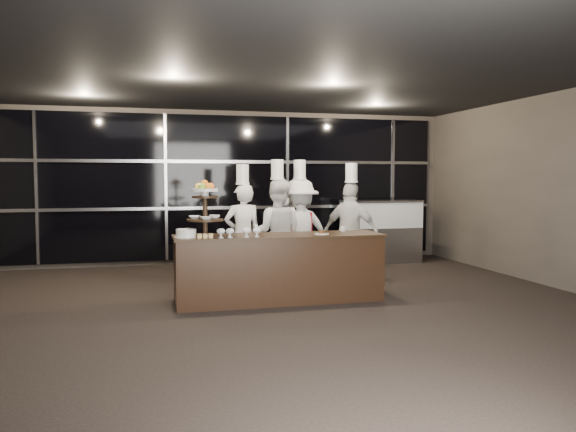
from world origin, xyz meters
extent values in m
plane|color=black|center=(0.00, 0.00, 0.00)|extent=(10.00, 10.00, 0.00)
plane|color=black|center=(0.00, 0.00, 3.00)|extent=(10.00, 10.00, 0.00)
plane|color=#473F38|center=(0.00, 5.00, 1.50)|extent=(9.00, 0.00, 9.00)
cube|color=black|center=(0.00, 4.94, 1.50)|extent=(8.60, 0.04, 2.80)
cube|color=#A5A5AA|center=(0.00, 4.89, 1.10)|extent=(8.60, 0.06, 0.06)
cube|color=#A5A5AA|center=(0.00, 4.89, 2.00)|extent=(8.60, 0.06, 0.06)
cube|color=#A5A5AA|center=(-3.50, 4.91, 1.50)|extent=(0.05, 0.05, 2.80)
cube|color=#A5A5AA|center=(-1.20, 4.91, 1.50)|extent=(0.05, 0.05, 2.80)
cube|color=#A5A5AA|center=(1.20, 4.91, 1.50)|extent=(0.05, 0.05, 2.80)
cube|color=#A5A5AA|center=(3.50, 4.91, 1.50)|extent=(0.05, 0.05, 2.80)
cube|color=black|center=(0.17, 1.32, 0.45)|extent=(2.80, 0.70, 0.90)
cube|color=black|center=(0.17, 1.32, 0.91)|extent=(2.84, 0.74, 0.03)
cylinder|color=black|center=(-0.83, 1.32, 0.94)|extent=(0.24, 0.24, 0.03)
cylinder|color=black|center=(-0.83, 1.32, 1.27)|extent=(0.06, 0.06, 0.70)
cylinder|color=black|center=(-0.83, 1.32, 1.14)|extent=(0.48, 0.48, 0.02)
cylinder|color=black|center=(-0.83, 1.32, 1.44)|extent=(0.34, 0.34, 0.02)
cylinder|color=white|center=(-0.83, 1.32, 1.48)|extent=(0.10, 0.10, 0.06)
cylinder|color=white|center=(-0.83, 1.32, 1.53)|extent=(0.34, 0.34, 0.04)
sphere|color=orange|center=(-0.75, 1.32, 1.58)|extent=(0.09, 0.09, 0.09)
sphere|color=#7DA42A|center=(-0.79, 1.39, 1.58)|extent=(0.09, 0.09, 0.09)
sphere|color=orange|center=(-0.87, 1.39, 1.58)|extent=(0.09, 0.09, 0.09)
sphere|color=yellow|center=(-0.91, 1.32, 1.58)|extent=(0.09, 0.09, 0.09)
sphere|color=#82AC2C|center=(-0.87, 1.25, 1.58)|extent=(0.09, 0.09, 0.09)
sphere|color=orange|center=(-0.79, 1.25, 1.58)|extent=(0.09, 0.09, 0.09)
sphere|color=orange|center=(-0.83, 1.32, 1.62)|extent=(0.09, 0.09, 0.09)
imported|color=white|center=(-0.96, 1.38, 1.17)|extent=(0.16, 0.16, 0.04)
imported|color=white|center=(-0.70, 1.38, 1.18)|extent=(0.15, 0.15, 0.05)
imported|color=white|center=(-0.83, 1.20, 1.17)|extent=(0.16, 0.16, 0.04)
cylinder|color=silver|center=(-0.65, 1.10, 0.93)|extent=(0.07, 0.07, 0.01)
cylinder|color=silver|center=(-0.65, 1.10, 0.96)|extent=(0.02, 0.02, 0.05)
ellipsoid|color=silver|center=(-0.65, 1.10, 1.01)|extent=(0.11, 0.11, 0.08)
ellipsoid|color=#12C416|center=(-0.65, 1.10, 1.01)|extent=(0.08, 0.08, 0.05)
cylinder|color=silver|center=(-0.53, 1.10, 0.93)|extent=(0.07, 0.07, 0.01)
cylinder|color=silver|center=(-0.53, 1.10, 0.96)|extent=(0.02, 0.02, 0.05)
ellipsoid|color=silver|center=(-0.53, 1.10, 1.01)|extent=(0.11, 0.11, 0.08)
ellipsoid|color=#BA133C|center=(-0.53, 1.10, 1.01)|extent=(0.08, 0.08, 0.05)
cylinder|color=silver|center=(-0.32, 1.10, 0.93)|extent=(0.07, 0.07, 0.01)
cylinder|color=silver|center=(-0.32, 1.10, 0.96)|extent=(0.02, 0.02, 0.05)
ellipsoid|color=silver|center=(-0.32, 1.10, 1.01)|extent=(0.11, 0.11, 0.08)
ellipsoid|color=beige|center=(-0.32, 1.10, 1.01)|extent=(0.08, 0.08, 0.05)
cylinder|color=silver|center=(-0.18, 1.10, 0.93)|extent=(0.07, 0.07, 0.01)
cylinder|color=silver|center=(-0.18, 1.10, 0.96)|extent=(0.02, 0.02, 0.05)
ellipsoid|color=silver|center=(-0.18, 1.10, 1.01)|extent=(0.11, 0.11, 0.08)
ellipsoid|color=#4E2315|center=(-0.18, 1.10, 1.01)|extent=(0.08, 0.08, 0.05)
cylinder|color=white|center=(-1.08, 1.27, 0.93)|extent=(0.30, 0.30, 0.01)
cylinder|color=white|center=(-1.08, 1.27, 0.98)|extent=(0.26, 0.26, 0.10)
cube|color=#E3BE6F|center=(-0.92, 1.12, 0.95)|extent=(0.05, 0.06, 0.05)
cube|color=#E3BE6F|center=(-0.85, 1.12, 0.95)|extent=(0.05, 0.06, 0.05)
cube|color=#E3BE6F|center=(-0.78, 1.12, 0.95)|extent=(0.05, 0.06, 0.05)
cube|color=#E3BE6F|center=(-0.92, 1.19, 0.95)|extent=(0.05, 0.06, 0.05)
cube|color=#E3BE6F|center=(-0.85, 1.19, 0.95)|extent=(0.05, 0.06, 0.05)
cube|color=#E3BE6F|center=(-0.78, 1.19, 0.95)|extent=(0.05, 0.06, 0.05)
cylinder|color=white|center=(0.75, 1.22, 0.93)|extent=(0.20, 0.20, 0.01)
cylinder|color=#4C2814|center=(0.75, 1.22, 0.95)|extent=(0.08, 0.08, 0.04)
cylinder|color=white|center=(1.18, 1.57, 0.96)|extent=(0.08, 0.08, 0.07)
cube|color=#A5A5AA|center=(2.97, 4.30, 0.35)|extent=(1.51, 0.65, 0.70)
cube|color=silver|center=(2.97, 4.30, 0.95)|extent=(1.51, 0.65, 0.50)
cube|color=#FFC67F|center=(2.97, 4.30, 0.95)|extent=(1.40, 0.54, 0.40)
cube|color=#A5A5AA|center=(2.97, 4.30, 1.22)|extent=(1.53, 0.67, 0.04)
imported|color=silver|center=(-0.13, 2.46, 0.80)|extent=(0.61, 0.43, 1.59)
cylinder|color=white|center=(-0.13, 2.46, 1.74)|extent=(0.19, 0.19, 0.30)
cylinder|color=white|center=(-0.13, 2.46, 1.60)|extent=(0.21, 0.21, 0.03)
imported|color=white|center=(0.39, 2.36, 0.83)|extent=(0.98, 0.88, 1.67)
cylinder|color=white|center=(0.39, 2.36, 1.82)|extent=(0.19, 0.19, 0.30)
cylinder|color=white|center=(0.39, 2.36, 1.67)|extent=(0.21, 0.21, 0.03)
imported|color=silver|center=(0.79, 2.51, 0.84)|extent=(1.19, 0.84, 1.67)
cylinder|color=white|center=(0.79, 2.51, 1.82)|extent=(0.19, 0.19, 0.30)
cylinder|color=white|center=(0.79, 2.51, 1.68)|extent=(0.21, 0.21, 0.03)
cube|color=maroon|center=(0.79, 2.39, 0.84)|extent=(0.34, 0.03, 0.62)
imported|color=silver|center=(1.59, 2.31, 0.81)|extent=(0.95, 0.96, 1.62)
cylinder|color=white|center=(1.59, 2.31, 1.77)|extent=(0.19, 0.19, 0.30)
cylinder|color=white|center=(1.59, 2.31, 1.63)|extent=(0.21, 0.21, 0.03)
camera|label=1|loc=(-1.58, -6.06, 1.70)|focal=35.00mm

